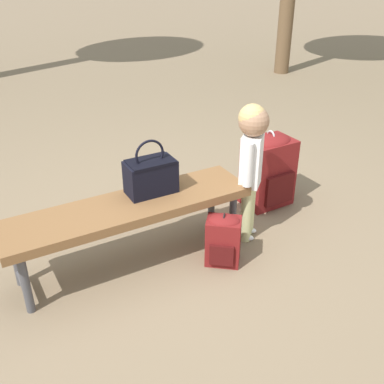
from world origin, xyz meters
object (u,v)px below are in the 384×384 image
at_px(child_standing, 251,152).
at_px(backpack_small, 223,238).
at_px(backpack_large, 268,168).
at_px(handbag, 151,175).
at_px(park_bench, 129,212).

bearing_deg(child_standing, backpack_small, -156.11).
xyz_separation_m(backpack_large, backpack_small, (-0.78, -0.43, -0.13)).
relative_size(handbag, child_standing, 0.37).
relative_size(park_bench, handbag, 4.43).
height_order(park_bench, child_standing, child_standing).
bearing_deg(backpack_large, handbag, -177.77).
xyz_separation_m(child_standing, backpack_small, (-0.33, -0.15, -0.48)).
xyz_separation_m(park_bench, backpack_small, (0.50, -0.34, -0.21)).
height_order(backpack_large, backpack_small, backpack_large).
height_order(park_bench, backpack_small, park_bench).
bearing_deg(backpack_large, park_bench, -175.67).
bearing_deg(backpack_large, child_standing, -147.66).
relative_size(child_standing, backpack_large, 1.58).
xyz_separation_m(park_bench, backpack_large, (1.28, 0.10, -0.08)).
height_order(handbag, child_standing, child_standing).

